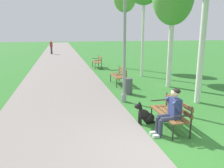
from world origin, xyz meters
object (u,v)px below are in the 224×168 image
(park_bench_near, at_px, (172,111))
(pedestrian_distant, at_px, (51,47))
(dog_black, at_px, (146,115))
(litter_bin, at_px, (128,86))
(park_bench_mid, at_px, (119,75))
(park_bench_far, at_px, (98,61))
(lamp_post_near, at_px, (124,45))
(person_seated_on_near_bench, at_px, (171,110))

(park_bench_near, distance_m, pedestrian_distant, 23.30)
(dog_black, distance_m, litter_bin, 3.31)
(park_bench_mid, distance_m, pedestrian_distant, 17.72)
(park_bench_mid, xyz_separation_m, park_bench_far, (-0.18, 5.73, 0.00))
(park_bench_mid, height_order, lamp_post_near, lamp_post_near)
(park_bench_far, distance_m, litter_bin, 7.65)
(person_seated_on_near_bench, relative_size, litter_bin, 1.79)
(park_bench_mid, distance_m, park_bench_far, 5.73)
(dog_black, relative_size, lamp_post_near, 0.20)
(pedestrian_distant, bearing_deg, person_seated_on_near_bench, -81.03)
(lamp_post_near, bearing_deg, litter_bin, 64.52)
(park_bench_mid, bearing_deg, park_bench_far, 91.75)
(park_bench_mid, distance_m, lamp_post_near, 3.44)
(person_seated_on_near_bench, bearing_deg, lamp_post_near, 97.33)
(park_bench_far, height_order, pedestrian_distant, pedestrian_distant)
(park_bench_near, xyz_separation_m, park_bench_mid, (-0.02, 5.68, 0.00))
(person_seated_on_near_bench, bearing_deg, park_bench_near, 58.54)
(park_bench_near, height_order, pedestrian_distant, pedestrian_distant)
(litter_bin, bearing_deg, pedestrian_distant, 101.14)
(park_bench_far, bearing_deg, litter_bin, -89.32)
(park_bench_near, height_order, lamp_post_near, lamp_post_near)
(dog_black, distance_m, pedestrian_distant, 22.74)
(person_seated_on_near_bench, distance_m, dog_black, 0.99)
(pedestrian_distant, bearing_deg, lamp_post_near, -80.78)
(park_bench_near, height_order, park_bench_mid, same)
(dog_black, height_order, litter_bin, dog_black)
(park_bench_near, bearing_deg, park_bench_far, 90.98)
(park_bench_mid, height_order, dog_black, park_bench_mid)
(dog_black, bearing_deg, pedestrian_distant, 98.39)
(pedestrian_distant, bearing_deg, park_bench_mid, -77.40)
(dog_black, bearing_deg, person_seated_on_near_bench, -66.05)
(pedestrian_distant, bearing_deg, dog_black, -81.61)
(park_bench_mid, relative_size, park_bench_far, 1.00)
(park_bench_far, distance_m, dog_black, 10.93)
(park_bench_far, relative_size, litter_bin, 2.14)
(person_seated_on_near_bench, bearing_deg, park_bench_far, 89.94)
(pedestrian_distant, bearing_deg, park_bench_near, -80.39)
(park_bench_near, xyz_separation_m, dog_black, (-0.57, 0.48, -0.25))
(park_bench_near, relative_size, lamp_post_near, 0.36)
(park_bench_near, distance_m, litter_bin, 3.77)
(dog_black, height_order, lamp_post_near, lamp_post_near)
(dog_black, height_order, pedestrian_distant, pedestrian_distant)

